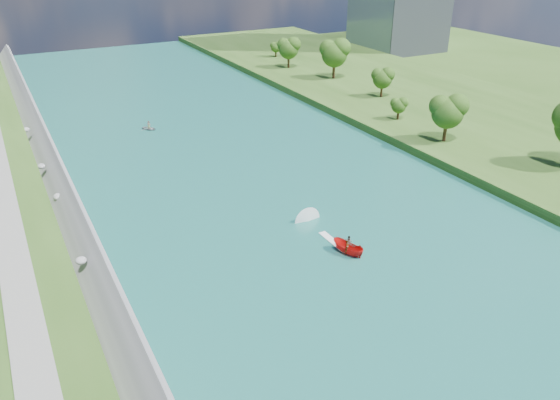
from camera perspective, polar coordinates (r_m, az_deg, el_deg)
ground at (r=60.83m, az=7.58°, el=-6.82°), size 260.00×260.00×0.00m
river_water at (r=75.67m, az=-1.12°, el=0.47°), size 55.00×240.00×0.10m
berm_east at (r=105.77m, az=23.64°, el=6.30°), size 44.00×240.00×1.50m
riprap_bank at (r=67.55m, az=-20.65°, el=-3.06°), size 4.67×236.00×4.39m
riverside_path at (r=67.52m, az=-26.53°, el=-2.57°), size 3.00×200.00×0.10m
trees_east at (r=104.90m, az=16.18°, el=10.57°), size 15.39×141.14×11.93m
motorboat at (r=63.53m, az=6.28°, el=-4.38°), size 3.60×18.96×1.98m
raft at (r=104.23m, az=-13.52°, el=7.36°), size 3.29×3.48×1.58m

